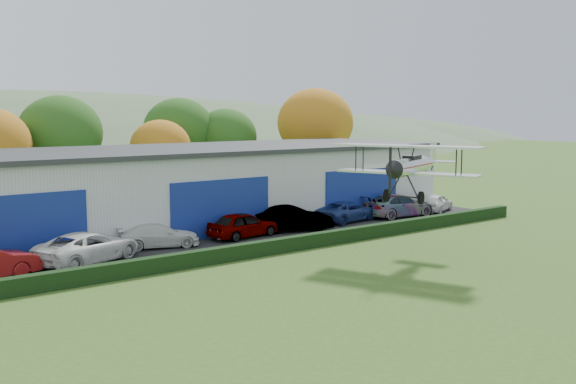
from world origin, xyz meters
TOP-DOWN VIEW (x-y plane):
  - ground at (0.00, 0.00)m, footprint 300.00×300.00m
  - apron at (3.00, 21.00)m, footprint 48.00×9.00m
  - hedge at (3.00, 16.20)m, footprint 46.00×0.60m
  - hangar at (5.00, 27.98)m, footprint 40.60×12.60m
  - tree_belt at (0.85, 40.62)m, footprint 75.70×13.22m
  - car_2 at (-4.14, 20.18)m, footprint 6.30×4.63m
  - car_3 at (0.42, 21.41)m, footprint 4.97×3.15m
  - car_4 at (5.89, 20.94)m, footprint 4.81×2.33m
  - car_5 at (9.70, 20.72)m, footprint 5.29×3.26m
  - car_6 at (15.05, 21.49)m, footprint 5.36×3.08m
  - car_7 at (19.55, 20.71)m, footprint 5.89×2.84m
  - car_8 at (23.66, 20.63)m, footprint 4.48×3.03m
  - biplane at (9.98, 11.00)m, footprint 6.95×7.80m

SIDE VIEW (x-z plane):
  - ground at x=0.00m, z-range 0.00..0.00m
  - apron at x=3.00m, z-range 0.00..0.05m
  - hedge at x=3.00m, z-range 0.00..0.80m
  - car_3 at x=0.42m, z-range 0.05..1.39m
  - car_6 at x=15.05m, z-range 0.05..1.46m
  - car_8 at x=23.66m, z-range 0.05..1.47m
  - car_4 at x=5.89m, z-range 0.05..1.63m
  - car_2 at x=-4.14m, z-range 0.05..1.64m
  - car_5 at x=9.70m, z-range 0.05..1.70m
  - car_7 at x=19.55m, z-range 0.05..1.70m
  - hangar at x=5.00m, z-range 0.01..5.31m
  - biplane at x=9.98m, z-range 3.52..6.47m
  - tree_belt at x=0.85m, z-range 0.55..10.67m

